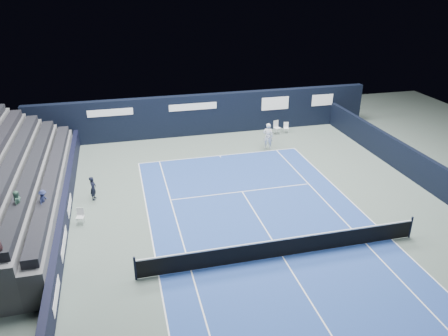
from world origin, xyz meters
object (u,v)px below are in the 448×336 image
object	(u,v)px
folding_chair_back_a	(286,127)
line_judge_chair	(80,215)
folding_chair_back_b	(277,126)
tennis_player	(268,136)
tennis_net	(283,247)

from	to	relation	value
folding_chair_back_a	line_judge_chair	xyz separation A→B (m)	(-14.90, -10.07, 0.00)
line_judge_chair	folding_chair_back_b	bearing A→B (deg)	47.52
folding_chair_back_a	tennis_player	xyz separation A→B (m)	(-2.53, -2.88, 0.48)
folding_chair_back_b	line_judge_chair	distance (m)	17.29
folding_chair_back_b	tennis_net	size ratio (longest dim) A/B	0.08
folding_chair_back_a	folding_chair_back_b	xyz separation A→B (m)	(-0.81, -0.06, 0.12)
folding_chair_back_b	tennis_player	world-z (taller)	tennis_player
folding_chair_back_a	tennis_player	size ratio (longest dim) A/B	0.43
folding_chair_back_a	folding_chair_back_b	distance (m)	0.82
line_judge_chair	tennis_net	world-z (taller)	tennis_net
line_judge_chair	tennis_net	size ratio (longest dim) A/B	0.06
tennis_player	folding_chair_back_a	bearing A→B (deg)	48.70
folding_chair_back_a	tennis_net	size ratio (longest dim) A/B	0.06
folding_chair_back_a	tennis_net	xyz separation A→B (m)	(-6.12, -15.18, 0.04)
line_judge_chair	tennis_player	bearing A→B (deg)	42.29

